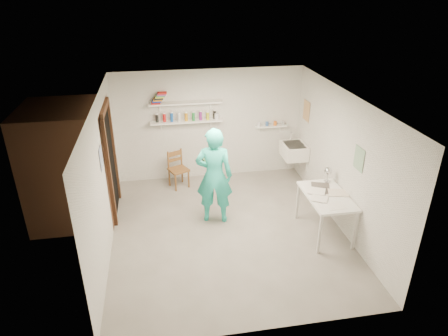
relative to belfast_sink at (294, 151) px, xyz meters
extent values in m
cube|color=slate|center=(-1.75, -1.70, -0.71)|extent=(4.00, 4.50, 0.02)
cube|color=silver|center=(-1.75, -1.70, 1.71)|extent=(4.00, 4.50, 0.02)
cube|color=silver|center=(-1.75, 0.56, 0.50)|extent=(4.00, 0.02, 2.40)
cube|color=silver|center=(-1.75, -3.96, 0.50)|extent=(4.00, 0.02, 2.40)
cube|color=silver|center=(-3.76, -1.70, 0.50)|extent=(0.02, 4.50, 2.40)
cube|color=silver|center=(0.26, -1.70, 0.50)|extent=(0.02, 4.50, 2.40)
cube|color=black|center=(-3.74, -0.65, 0.30)|extent=(0.02, 0.90, 2.00)
cube|color=brown|center=(-4.45, -0.65, 0.35)|extent=(1.40, 1.50, 2.10)
cube|color=brown|center=(-3.72, -0.65, 1.35)|extent=(0.06, 1.05, 0.10)
cube|color=brown|center=(-3.72, -1.15, 0.30)|extent=(0.06, 0.10, 2.00)
cube|color=brown|center=(-3.72, -0.15, 0.30)|extent=(0.06, 0.10, 2.00)
cube|color=white|center=(-2.25, 0.43, 0.65)|extent=(1.50, 0.22, 0.03)
cube|color=white|center=(-2.25, 0.43, 1.05)|extent=(1.50, 0.22, 0.03)
cube|color=white|center=(-0.40, 0.47, 0.42)|extent=(0.70, 0.14, 0.03)
cube|color=#334C7F|center=(-3.74, -1.65, 0.85)|extent=(0.01, 0.28, 0.36)
cube|color=#995933|center=(0.24, 0.10, 0.85)|extent=(0.01, 0.34, 0.42)
cube|color=#3F724C|center=(0.24, -2.25, 0.80)|extent=(0.01, 0.30, 0.38)
cube|color=white|center=(0.00, 0.00, 0.00)|extent=(0.48, 0.60, 0.30)
imported|color=#28CAB5|center=(-1.92, -1.29, 0.20)|extent=(0.73, 0.56, 1.80)
cylinder|color=beige|center=(-1.97, -1.07, 0.50)|extent=(0.32, 0.10, 0.32)
cube|color=brown|center=(-2.48, 0.11, -0.30)|extent=(0.48, 0.47, 0.79)
cube|color=white|center=(-0.11, -2.03, -0.32)|extent=(0.68, 1.14, 0.76)
sphere|color=silver|center=(0.08, -1.58, 0.28)|extent=(0.14, 0.14, 0.14)
cylinder|color=black|center=(-2.87, 0.43, 0.75)|extent=(0.06, 0.06, 0.17)
cylinder|color=red|center=(-2.72, 0.43, 0.75)|extent=(0.06, 0.06, 0.17)
cylinder|color=blue|center=(-2.56, 0.43, 0.75)|extent=(0.06, 0.06, 0.17)
cylinder|color=white|center=(-2.41, 0.43, 0.75)|extent=(0.06, 0.06, 0.17)
cylinder|color=orange|center=(-2.25, 0.43, 0.75)|extent=(0.06, 0.06, 0.17)
cylinder|color=#268C3F|center=(-2.09, 0.43, 0.75)|extent=(0.06, 0.06, 0.17)
cylinder|color=#8C268C|center=(-1.94, 0.43, 0.75)|extent=(0.06, 0.06, 0.17)
cylinder|color=gold|center=(-1.78, 0.43, 0.75)|extent=(0.06, 0.06, 0.17)
cylinder|color=black|center=(-1.63, 0.43, 0.75)|extent=(0.06, 0.06, 0.17)
cube|color=red|center=(-2.85, 0.43, 1.08)|extent=(0.18, 0.14, 0.03)
cube|color=#1933A5|center=(-2.83, 0.43, 1.11)|extent=(0.18, 0.14, 0.03)
cube|color=orange|center=(-2.81, 0.43, 1.14)|extent=(0.18, 0.14, 0.03)
cube|color=black|center=(-2.79, 0.43, 1.16)|extent=(0.18, 0.14, 0.03)
cube|color=yellow|center=(-2.77, 0.43, 1.19)|extent=(0.18, 0.14, 0.03)
cube|color=#338C4C|center=(-2.75, 0.43, 1.22)|extent=(0.18, 0.14, 0.03)
cube|color=#8C3F8C|center=(-2.73, 0.43, 1.25)|extent=(0.18, 0.14, 0.03)
cube|color=red|center=(-2.71, 0.43, 1.27)|extent=(0.18, 0.14, 0.03)
cylinder|color=silver|center=(-0.61, 0.47, 0.48)|extent=(0.07, 0.07, 0.09)
cylinder|color=#335999|center=(-0.47, 0.47, 0.48)|extent=(0.07, 0.07, 0.09)
cylinder|color=orange|center=(-0.33, 0.47, 0.48)|extent=(0.07, 0.07, 0.09)
cylinder|color=#999999|center=(-0.19, 0.47, 0.48)|extent=(0.07, 0.07, 0.09)
cube|color=silver|center=(-0.11, -2.03, 0.06)|extent=(0.30, 0.22, 0.00)
cube|color=#4C4742|center=(-0.11, -2.03, 0.06)|extent=(0.30, 0.22, 0.00)
cube|color=beige|center=(-0.11, -2.03, 0.07)|extent=(0.30, 0.22, 0.00)
cube|color=#383330|center=(-0.11, -2.03, 0.07)|extent=(0.30, 0.22, 0.00)
cube|color=silver|center=(-0.11, -2.03, 0.08)|extent=(0.30, 0.22, 0.00)
cube|color=silver|center=(-0.11, -2.03, 0.08)|extent=(0.30, 0.22, 0.00)
camera|label=1|loc=(-2.82, -7.51, 3.38)|focal=32.00mm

